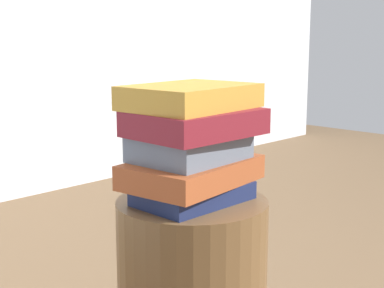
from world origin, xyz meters
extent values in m
cube|color=#19234C|center=(-0.01, -0.01, 0.55)|extent=(0.24, 0.16, 0.04)
cube|color=#994723|center=(0.00, 0.00, 0.59)|extent=(0.31, 0.23, 0.05)
cube|color=slate|center=(0.00, 0.01, 0.65)|extent=(0.24, 0.19, 0.06)
cube|color=maroon|center=(0.00, -0.01, 0.70)|extent=(0.27, 0.20, 0.05)
cube|color=#B7842D|center=(0.01, 0.01, 0.76)|extent=(0.28, 0.22, 0.05)
camera|label=1|loc=(-0.86, -0.84, 0.89)|focal=53.34mm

